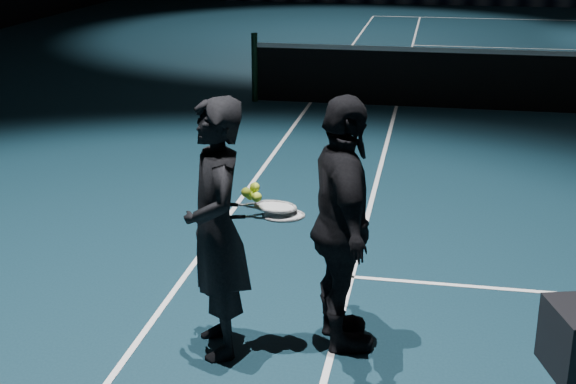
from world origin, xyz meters
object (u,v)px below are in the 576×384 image
player_a (216,229)px  racket_upper (276,207)px  racket_lower (284,216)px  player_b (343,226)px  tennis_balls (254,193)px

player_a → racket_upper: player_a is taller
player_a → racket_lower: player_a is taller
racket_lower → racket_upper: bearing=141.3°
player_b → tennis_balls: player_b is taller
racket_lower → tennis_balls: tennis_balls is taller
player_a → player_b: size_ratio=1.00×
racket_lower → tennis_balls: 0.25m
racket_upper → racket_lower: bearing=-42.7°
racket_lower → racket_upper: size_ratio=1.00×
tennis_balls → player_b: bearing=14.8°
tennis_balls → racket_lower: bearing=13.8°
player_a → tennis_balls: (0.24, 0.07, 0.25)m
player_a → player_b: bearing=80.0°
tennis_balls → racket_upper: bearing=28.9°
player_a → player_b: 0.85m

